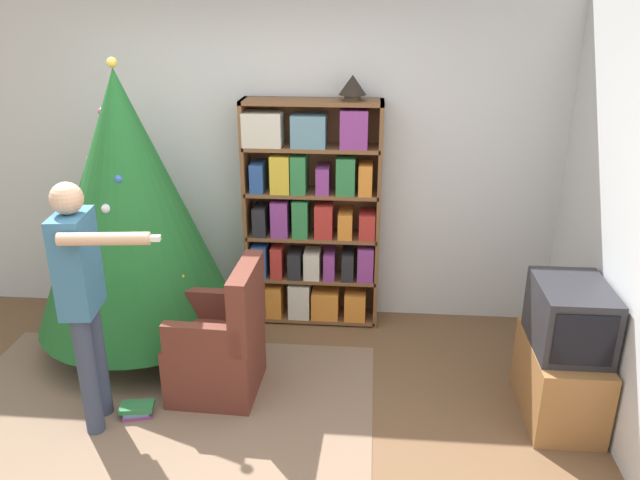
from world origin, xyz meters
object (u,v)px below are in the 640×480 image
object	(u,v)px
television	(570,317)
armchair	(221,348)
christmas_tree	(128,202)
standing_person	(82,289)
bookshelf	(311,218)
table_lamp	(353,86)

from	to	relation	value
television	armchair	size ratio (longest dim) A/B	0.61
christmas_tree	standing_person	world-z (taller)	christmas_tree
bookshelf	standing_person	bearing A→B (deg)	-129.29
bookshelf	table_lamp	world-z (taller)	table_lamp
armchair	christmas_tree	bearing A→B (deg)	-124.33
christmas_tree	table_lamp	size ratio (longest dim) A/B	10.63
armchair	standing_person	xyz separation A→B (m)	(-0.68, -0.40, 0.60)
bookshelf	table_lamp	size ratio (longest dim) A/B	8.95
christmas_tree	standing_person	xyz separation A→B (m)	(0.07, -0.95, -0.22)
table_lamp	standing_person	bearing A→B (deg)	-135.60
television	table_lamp	bearing A→B (deg)	140.59
bookshelf	armchair	xyz separation A→B (m)	(-0.50, -1.04, -0.56)
bookshelf	armchair	world-z (taller)	bookshelf
armchair	standing_person	world-z (taller)	standing_person
television	christmas_tree	distance (m)	3.02
bookshelf	armchair	distance (m)	1.28
bookshelf	armchair	size ratio (longest dim) A/B	1.95
television	table_lamp	distance (m)	2.14
bookshelf	television	world-z (taller)	bookshelf
christmas_tree	table_lamp	bearing A→B (deg)	17.86
christmas_tree	armchair	size ratio (longest dim) A/B	2.31
table_lamp	television	bearing A→B (deg)	-39.41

